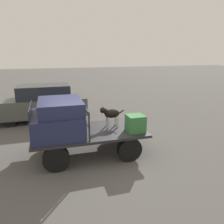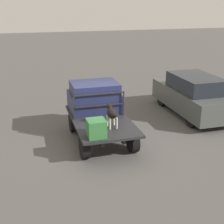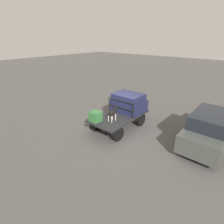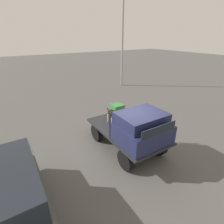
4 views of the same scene
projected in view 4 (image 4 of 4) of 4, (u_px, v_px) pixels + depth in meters
The scene contains 8 objects.
ground_plane at pixel (126, 146), 7.41m from camera, with size 80.00×80.00×0.00m, color #514F4C.
flatbed_truck at pixel (126, 134), 7.18m from camera, with size 3.50×1.89×0.80m.
truck_cab at pixel (142, 128), 6.16m from camera, with size 1.48×1.77×1.06m.
truck_headboard at pixel (129, 118), 6.74m from camera, with size 0.04×1.77×0.85m.
dog at pixel (113, 114), 7.40m from camera, with size 0.87×0.29×0.73m.
cargo_crate at pixel (117, 110), 8.28m from camera, with size 0.53×0.53×0.53m.
parked_sedan at pixel (6, 210), 3.78m from camera, with size 4.35×1.70×1.71m.
light_pole_near at pixel (123, 27), 14.29m from camera, with size 0.41×0.41×7.96m.
Camera 4 is at (4.94, -3.76, 4.33)m, focal length 28.00 mm.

